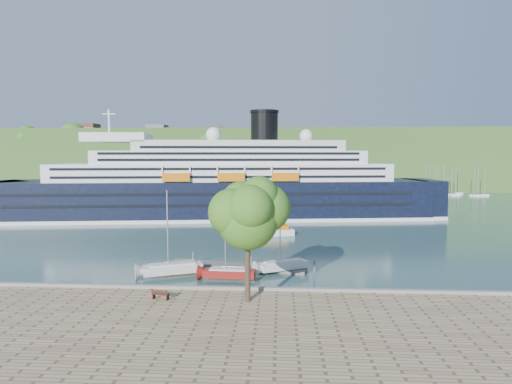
{
  "coord_description": "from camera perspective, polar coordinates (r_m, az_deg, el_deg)",
  "views": [
    {
      "loc": [
        7.95,
        -40.23,
        14.03
      ],
      "look_at": [
        3.91,
        30.0,
        7.79
      ],
      "focal_mm": 30.0,
      "sensor_mm": 36.0,
      "label": 1
    }
  ],
  "objects": [
    {
      "name": "ground",
      "position": [
        43.34,
        -7.68,
        -13.87
      ],
      "size": [
        400.0,
        400.0,
        0.0
      ],
      "primitive_type": "plane",
      "color": "#2A4C47",
      "rests_on": "ground"
    },
    {
      "name": "tender_launch",
      "position": [
        74.41,
        2.54,
        -5.1
      ],
      "size": [
        6.92,
        3.82,
        1.82
      ],
      "primitive_type": null,
      "rotation": [
        0.0,
        0.0,
        0.25
      ],
      "color": "orange",
      "rests_on": "ground"
    },
    {
      "name": "quay_coping",
      "position": [
        42.79,
        -7.75,
        -12.5
      ],
      "size": [
        220.0,
        0.5,
        0.3
      ],
      "primitive_type": "cube",
      "color": "slate",
      "rests_on": "promenade"
    },
    {
      "name": "sailboat_white_near",
      "position": [
        49.71,
        -11.11,
        -5.77
      ],
      "size": [
        7.61,
        4.71,
        9.54
      ],
      "primitive_type": null,
      "rotation": [
        0.0,
        0.0,
        0.39
      ],
      "color": "silver",
      "rests_on": "ground"
    },
    {
      "name": "park_bench",
      "position": [
        40.39,
        -12.6,
        -13.09
      ],
      "size": [
        1.73,
        0.97,
        1.05
      ],
      "primitive_type": null,
      "rotation": [
        0.0,
        0.0,
        -0.19
      ],
      "color": "#462114",
      "rests_on": "promenade"
    },
    {
      "name": "cruise_ship",
      "position": [
        93.71,
        -5.64,
        3.67
      ],
      "size": [
        106.05,
        28.22,
        23.57
      ],
      "primitive_type": null,
      "rotation": [
        0.0,
        0.0,
        0.12
      ],
      "color": "black",
      "rests_on": "ground"
    },
    {
      "name": "floating_pontoon",
      "position": [
        53.76,
        -2.65,
        -9.85
      ],
      "size": [
        17.47,
        6.01,
        0.39
      ],
      "primitive_type": null,
      "rotation": [
        0.0,
        0.0,
        -0.23
      ],
      "color": "slate",
      "rests_on": "ground"
    },
    {
      "name": "sailboat_white_far",
      "position": [
        50.79,
        3.7,
        -6.05
      ],
      "size": [
        6.7,
        4.56,
        8.49
      ],
      "primitive_type": null,
      "rotation": [
        0.0,
        0.0,
        0.46
      ],
      "color": "silver",
      "rests_on": "ground"
    },
    {
      "name": "far_hillside",
      "position": [
        185.41,
        0.84,
        4.44
      ],
      "size": [
        400.0,
        50.0,
        24.0
      ],
      "primitive_type": "cube",
      "color": "#355A24",
      "rests_on": "ground"
    },
    {
      "name": "promenade_tree",
      "position": [
        37.61,
        -1.13,
        -5.69
      ],
      "size": [
        7.26,
        7.26,
        12.03
      ],
      "primitive_type": null,
      "color": "#376C1C",
      "rests_on": "promenade"
    },
    {
      "name": "sailboat_red",
      "position": [
        47.6,
        -3.6,
        -7.01
      ],
      "size": [
        6.4,
        2.09,
        8.16
      ],
      "primitive_type": null,
      "rotation": [
        0.0,
        0.0,
        -0.05
      ],
      "color": "maroon",
      "rests_on": "ground"
    }
  ]
}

